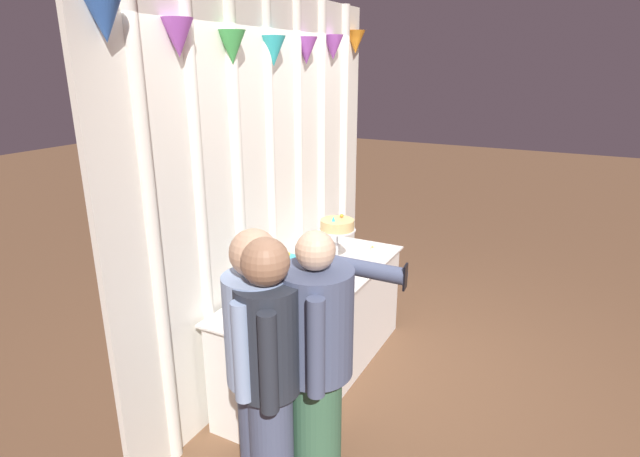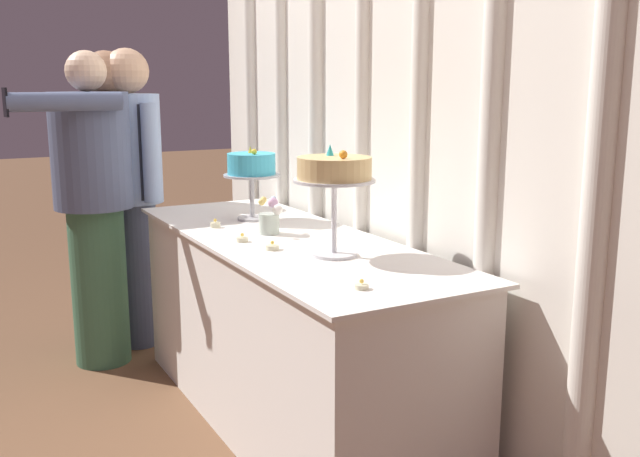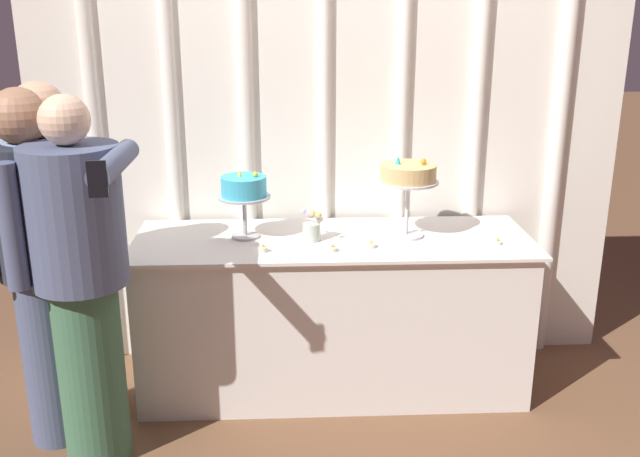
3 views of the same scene
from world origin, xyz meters
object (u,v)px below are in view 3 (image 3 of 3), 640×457
at_px(cake_table, 332,313).
at_px(cake_display_nearleft, 244,190).
at_px(tealight_near_left, 332,249).
at_px(tealight_far_right, 497,242).
at_px(guest_girl_blue_dress, 81,274).
at_px(cake_display_nearright, 408,177).
at_px(guest_man_dark_suit, 55,248).
at_px(flower_vase, 312,228).
at_px(guest_man_pink_jacket, 37,257).
at_px(tealight_near_right, 371,245).
at_px(tealight_far_left, 263,249).

distance_m(cake_table, cake_display_nearleft, 0.75).
bearing_deg(cake_table, tealight_near_left, -94.34).
relative_size(tealight_far_right, guest_girl_blue_dress, 0.03).
xyz_separation_m(cake_display_nearright, tealight_far_right, (0.41, -0.14, -0.28)).
distance_m(tealight_near_left, guest_man_dark_suit, 1.20).
xyz_separation_m(cake_display_nearright, guest_girl_blue_dress, (-1.39, -0.56, -0.24)).
distance_m(cake_display_nearleft, tealight_near_left, 0.51).
distance_m(flower_vase, tealight_far_right, 0.86).
bearing_deg(tealight_near_left, flower_vase, 118.32).
height_order(flower_vase, guest_girl_blue_dress, guest_girl_blue_dress).
distance_m(cake_table, guest_girl_blue_dress, 1.25).
bearing_deg(cake_table, guest_man_dark_suit, -165.78).
distance_m(cake_display_nearleft, flower_vase, 0.37).
height_order(cake_table, guest_girl_blue_dress, guest_girl_blue_dress).
xyz_separation_m(tealight_far_right, guest_man_dark_suit, (-1.97, -0.18, 0.07)).
bearing_deg(cake_display_nearleft, tealight_near_left, -28.25).
bearing_deg(flower_vase, cake_display_nearright, 5.27).
relative_size(cake_table, tealight_far_right, 44.27).
bearing_deg(tealight_near_left, cake_display_nearright, 28.57).
height_order(cake_display_nearright, guest_man_dark_suit, guest_man_dark_suit).
relative_size(guest_man_pink_jacket, guest_man_dark_suit, 0.99).
relative_size(cake_display_nearleft, tealight_near_right, 6.46).
relative_size(tealight_near_left, guest_man_pink_jacket, 0.03).
bearing_deg(guest_girl_blue_dress, cake_table, 27.60).
bearing_deg(tealight_near_right, cake_table, 140.06).
bearing_deg(tealight_far_right, tealight_far_left, -177.04).
xyz_separation_m(tealight_near_right, guest_girl_blue_dress, (-1.20, -0.40, 0.04)).
xyz_separation_m(cake_table, tealight_near_right, (0.17, -0.14, 0.40)).
bearing_deg(tealight_near_right, tealight_far_left, -175.56).
xyz_separation_m(cake_display_nearright, flower_vase, (-0.45, -0.04, -0.23)).
xyz_separation_m(tealight_near_left, tealight_far_right, (0.77, 0.06, -0.00)).
bearing_deg(cake_display_nearleft, guest_girl_blue_dress, -137.12).
distance_m(flower_vase, tealight_far_left, 0.28).
distance_m(cake_display_nearright, guest_man_dark_suit, 1.61).
bearing_deg(cake_display_nearright, tealight_far_right, -18.65).
bearing_deg(guest_man_pink_jacket, cake_display_nearleft, 27.37).
relative_size(cake_display_nearright, guest_girl_blue_dress, 0.25).
xyz_separation_m(cake_display_nearleft, guest_man_pink_jacket, (-0.83, -0.43, -0.16)).
bearing_deg(guest_girl_blue_dress, tealight_far_right, 13.18).
distance_m(tealight_far_left, tealight_far_right, 1.09).
bearing_deg(flower_vase, tealight_near_right, -23.11).
relative_size(cake_display_nearleft, guest_man_dark_suit, 0.21).
relative_size(cake_display_nearleft, guest_girl_blue_dress, 0.21).
height_order(tealight_far_left, guest_man_dark_suit, guest_man_dark_suit).
distance_m(cake_display_nearleft, tealight_near_right, 0.65).
distance_m(guest_man_pink_jacket, guest_girl_blue_dress, 0.26).
height_order(flower_vase, tealight_far_left, flower_vase).
xyz_separation_m(cake_display_nearright, tealight_near_right, (-0.19, -0.15, -0.28)).
distance_m(tealight_near_left, guest_man_pink_jacket, 1.26).
xyz_separation_m(cake_display_nearleft, guest_man_dark_suit, (-0.79, -0.34, -0.16)).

